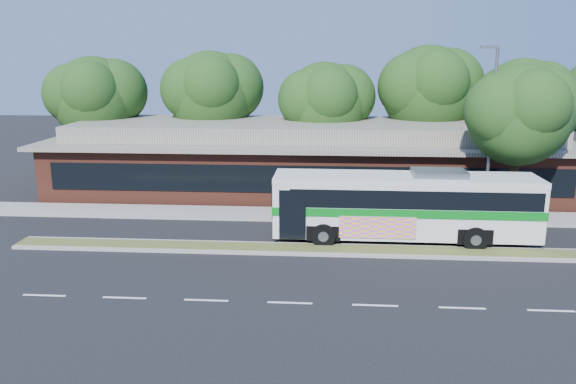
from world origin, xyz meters
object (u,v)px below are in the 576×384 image
at_px(sidewalk_tree, 526,113).
at_px(sedan, 95,184).
at_px(lamp_post, 490,129).
at_px(transit_bus, 406,202).

bearing_deg(sidewalk_tree, sedan, 171.79).
height_order(lamp_post, sedan, lamp_post).
relative_size(transit_bus, sedan, 2.25).
bearing_deg(transit_bus, sedan, 157.91).
bearing_deg(lamp_post, sedan, 170.35).
bearing_deg(transit_bus, sidewalk_tree, 31.64).
distance_m(sedan, sidewalk_tree, 25.36).
distance_m(transit_bus, sedan, 19.69).
relative_size(lamp_post, sidewalk_tree, 1.10).
distance_m(lamp_post, sedan, 23.50).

